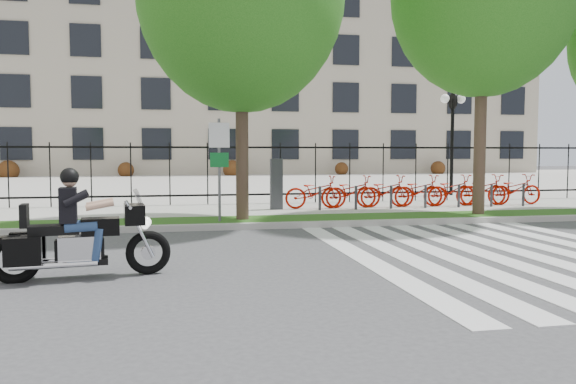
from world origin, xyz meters
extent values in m
plane|color=#3C3C3F|center=(0.00, 0.00, 0.00)|extent=(120.00, 120.00, 0.00)
cube|color=#A3A19A|center=(0.00, 4.10, 0.07)|extent=(60.00, 0.20, 0.15)
cube|color=#234E13|center=(0.00, 4.95, 0.07)|extent=(60.00, 1.50, 0.15)
cube|color=#AFADA3|center=(0.00, 7.45, 0.07)|extent=(60.00, 3.50, 0.15)
cube|color=#AFADA3|center=(0.00, 25.00, 0.05)|extent=(80.00, 34.00, 0.10)
cube|color=#A49C84|center=(0.00, 45.00, 10.00)|extent=(60.00, 20.00, 20.00)
cylinder|color=black|center=(10.00, 12.00, 2.00)|extent=(0.14, 0.14, 4.00)
cylinder|color=black|center=(10.00, 12.00, 3.90)|extent=(0.06, 0.70, 0.70)
sphere|color=white|center=(9.65, 12.00, 4.00)|extent=(0.36, 0.36, 0.36)
sphere|color=white|center=(10.35, 12.00, 4.00)|extent=(0.36, 0.36, 0.36)
cylinder|color=#3A291F|center=(0.65, 4.95, 2.19)|extent=(0.32, 0.32, 4.08)
cylinder|color=#3A291F|center=(7.17, 4.95, 2.42)|extent=(0.32, 0.32, 4.54)
cube|color=#2D2D33|center=(1.91, 7.20, 0.90)|extent=(0.35, 0.25, 1.50)
imported|color=#A60E00|center=(3.11, 7.20, 0.64)|extent=(1.87, 0.65, 0.98)
cylinder|color=#2D2D33|center=(3.11, 6.70, 0.50)|extent=(0.08, 0.08, 0.70)
imported|color=#A60E00|center=(4.21, 7.20, 0.64)|extent=(1.87, 0.65, 0.98)
cylinder|color=#2D2D33|center=(4.21, 6.70, 0.50)|extent=(0.08, 0.08, 0.70)
imported|color=#A60E00|center=(5.31, 7.20, 0.64)|extent=(1.87, 0.65, 0.98)
cylinder|color=#2D2D33|center=(5.31, 6.70, 0.50)|extent=(0.08, 0.08, 0.70)
imported|color=#A60E00|center=(6.41, 7.20, 0.64)|extent=(1.87, 0.65, 0.98)
cylinder|color=#2D2D33|center=(6.41, 6.70, 0.50)|extent=(0.08, 0.08, 0.70)
imported|color=#A60E00|center=(7.51, 7.20, 0.64)|extent=(1.87, 0.65, 0.98)
cylinder|color=#2D2D33|center=(7.51, 6.70, 0.50)|extent=(0.08, 0.08, 0.70)
imported|color=#A60E00|center=(8.61, 7.20, 0.64)|extent=(1.87, 0.65, 0.98)
cylinder|color=#2D2D33|center=(8.61, 6.70, 0.50)|extent=(0.08, 0.08, 0.70)
imported|color=#A60E00|center=(9.71, 7.20, 0.64)|extent=(1.87, 0.65, 0.98)
cylinder|color=#2D2D33|center=(9.71, 6.70, 0.50)|extent=(0.08, 0.08, 0.70)
cylinder|color=#59595B|center=(0.05, 4.60, 1.40)|extent=(0.07, 0.07, 2.50)
cube|color=white|center=(0.05, 4.56, 2.25)|extent=(0.50, 0.03, 0.60)
cube|color=#0C6626|center=(0.05, 4.56, 1.65)|extent=(0.45, 0.03, 0.35)
torus|color=black|center=(-1.40, -0.54, 0.33)|extent=(0.67, 0.20, 0.66)
torus|color=black|center=(-3.21, -0.76, 0.33)|extent=(0.71, 0.23, 0.70)
cube|color=black|center=(-1.59, -0.56, 0.91)|extent=(0.35, 0.56, 0.29)
cube|color=#26262B|center=(-1.52, -0.55, 1.13)|extent=(0.20, 0.49, 0.29)
cube|color=silver|center=(-2.35, -0.65, 0.43)|extent=(0.61, 0.39, 0.38)
cube|color=black|center=(-2.06, -0.62, 0.75)|extent=(0.56, 0.39, 0.25)
cube|color=black|center=(-2.68, -0.69, 0.73)|extent=(0.71, 0.43, 0.13)
cube|color=black|center=(-3.07, -0.74, 0.94)|extent=(0.14, 0.34, 0.33)
cube|color=black|center=(-3.03, -1.03, 0.48)|extent=(0.50, 0.21, 0.38)
cube|color=black|center=(-3.10, -0.45, 0.48)|extent=(0.50, 0.21, 0.38)
cube|color=black|center=(-2.49, -0.67, 1.08)|extent=(0.28, 0.41, 0.50)
sphere|color=tan|center=(-2.46, -0.67, 1.44)|extent=(0.22, 0.22, 0.22)
sphere|color=black|center=(-2.46, -0.67, 1.48)|extent=(0.26, 0.26, 0.26)
camera|label=1|loc=(-0.94, -9.12, 1.82)|focal=35.00mm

